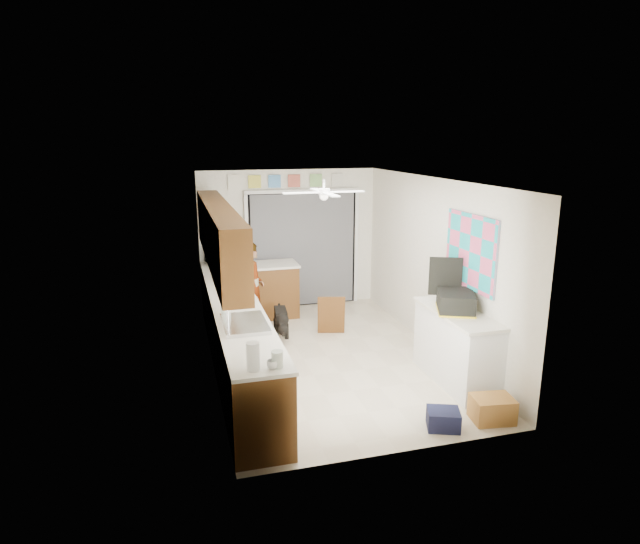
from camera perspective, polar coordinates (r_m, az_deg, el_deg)
floor at (r=7.75m, az=0.80°, el=-8.98°), size 5.00×5.00×0.00m
ceiling at (r=7.15m, az=0.87°, el=9.79°), size 5.00×5.00×0.00m
wall_back at (r=9.72m, az=-3.32°, el=3.49°), size 3.20×0.00×3.20m
wall_front at (r=5.10m, az=8.81°, el=-6.60°), size 3.20×0.00×3.20m
wall_left at (r=7.08m, az=-11.69°, el=-0.83°), size 0.00×5.00×5.00m
wall_right at (r=7.94m, az=11.99°, el=0.78°), size 0.00×5.00×5.00m
left_base_cabinets at (r=7.35m, az=-9.03°, el=-6.71°), size 0.60×4.80×0.90m
left_countertop at (r=7.19m, az=-9.10°, el=-3.20°), size 0.62×4.80×0.04m
upper_cabinets at (r=7.17m, az=-10.75°, el=3.91°), size 0.32×4.00×0.80m
sink_basin at (r=6.24m, az=-8.03°, el=-5.55°), size 0.50×0.76×0.06m
faucet at (r=6.19m, az=-9.81°, el=-4.86°), size 0.03×0.03×0.22m
peninsula_base at (r=9.33m, az=-5.60°, el=-2.05°), size 1.00×0.60×0.90m
peninsula_top at (r=9.21m, az=-5.67°, el=0.76°), size 1.04×0.64×0.04m
back_opening_recess at (r=9.78m, az=-1.84°, el=2.39°), size 2.00×0.06×2.10m
curtain_panel at (r=9.74m, az=-1.78°, el=2.34°), size 1.90×0.03×2.05m
door_trim_left at (r=9.57m, az=-7.74°, el=2.00°), size 0.06×0.04×2.10m
door_trim_right at (r=10.04m, az=3.87°, el=2.67°), size 0.06×0.04×2.10m
door_trim_head at (r=9.59m, az=-1.84°, el=8.62°), size 2.10×0.04×0.06m
header_frame_0 at (r=9.44m, az=-6.99°, el=9.54°), size 0.22×0.02×0.22m
header_frame_1 at (r=9.50m, az=-4.87°, el=9.62°), size 0.22×0.02×0.22m
header_frame_2 at (r=9.57m, az=-2.78°, el=9.68°), size 0.22×0.02×0.22m
header_frame_3 at (r=9.67m, az=-0.44°, el=9.74°), size 0.22×0.02×0.22m
header_frame_4 at (r=9.78m, az=1.86°, el=9.79°), size 0.22×0.02×0.22m
route66_sign at (r=9.39m, az=-9.12°, el=9.44°), size 0.22×0.02×0.26m
right_counter_base at (r=7.06m, az=14.32°, el=-7.88°), size 0.50×1.40×0.90m
right_counter_top at (r=6.89m, az=14.49°, el=-4.27°), size 0.54×1.44×0.04m
abstract_painting at (r=6.99m, az=15.75°, el=2.12°), size 0.03×1.15×0.95m
ceiling_fan at (r=7.35m, az=0.42°, el=8.50°), size 1.14×1.14×0.24m
microwave at (r=9.32m, az=-10.73°, el=1.75°), size 0.47×0.58×0.28m
soap_bottle at (r=6.67m, az=-10.08°, el=-2.99°), size 0.16×0.16×0.33m
cup at (r=5.09m, az=-5.12°, el=-9.79°), size 0.13×0.13×0.08m
jar_a at (r=5.11m, az=-4.58°, el=-9.25°), size 0.15×0.15×0.16m
paper_towel_roll at (r=5.05m, az=-7.15°, el=-8.92°), size 0.13×0.13×0.27m
suitcase at (r=6.87m, az=14.27°, el=-3.06°), size 0.62×0.69×0.24m
suitcase_rim at (r=6.90m, az=14.21°, el=-3.94°), size 0.63×0.71×0.02m
suitcase_lid at (r=7.05m, az=13.23°, el=-0.46°), size 0.40×0.19×0.50m
cardboard_box at (r=6.37m, az=17.89°, el=-13.74°), size 0.48×0.39×0.28m
navy_crate at (r=6.10m, az=13.01°, el=-15.05°), size 0.42×0.39×0.21m
cabinet_door_panel at (r=8.46m, az=1.20°, el=-4.62°), size 0.46×0.27×0.64m
man at (r=8.29m, az=-7.23°, el=-1.96°), size 0.43×0.59×1.52m
dog at (r=8.45m, az=-4.20°, el=-5.23°), size 0.33×0.65×0.49m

